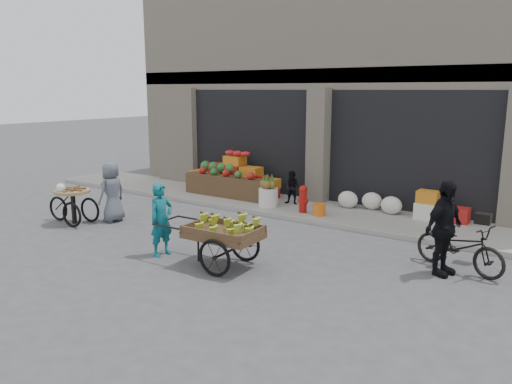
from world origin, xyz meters
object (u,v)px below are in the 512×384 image
Objects in this scene: seated_person at (293,188)px; cyclist at (444,228)px; tricycle_cart at (73,201)px; banana_cart at (221,230)px; vendor_woman at (161,220)px; vendor_grey at (112,192)px; fire_hydrant at (303,198)px; pineapple_bin at (268,197)px; bicycle at (460,246)px; orange_bucket at (319,210)px.

cyclist reaches higher than seated_person.
tricycle_cart is at bearing 118.25° from cyclist.
tricycle_cart is at bearing 173.76° from banana_cart.
tricycle_cart is at bearing 88.72° from vendor_woman.
seated_person is 0.40× the size of banana_cart.
cyclist is at bearing 95.33° from vendor_grey.
fire_hydrant is 0.47× the size of vendor_grey.
fire_hydrant reaches higher than pineapple_bin.
fire_hydrant is 5.72m from tricycle_cart.
fire_hydrant is at bearing -52.88° from seated_person.
banana_cart is 4.33m from bicycle.
fire_hydrant is 4.60m from cyclist.
cyclist reaches higher than banana_cart.
vendor_woman reaches higher than bicycle.
seated_person is 0.62× the size of vendor_grey.
seated_person is (-0.70, 0.65, 0.08)m from fire_hydrant.
fire_hydrant is 0.76× the size of seated_person.
seated_person is at bearing 44.92° from tricycle_cart.
orange_bucket is 5.18m from vendor_grey.
vendor_grey is (-4.25, 1.00, 0.05)m from banana_cart.
bicycle is (7.91, 1.31, -0.30)m from vendor_grey.
pineapple_bin is at bearing 176.42° from orange_bucket.
seated_person is 5.70m from tricycle_cart.
cyclist is (5.14, -2.22, 0.48)m from pineapple_bin.
cyclist reaches higher than vendor_woman.
cyclist is (-0.20, -0.40, 0.40)m from bicycle.
orange_bucket is at bearing 82.76° from bicycle.
orange_bucket is at bearing -3.58° from pineapple_bin.
cyclist is (3.54, -2.12, 0.58)m from orange_bucket.
fire_hydrant is 0.96m from seated_person.
pineapple_bin is at bearing 44.12° from tricycle_cart.
seated_person is 4.77m from vendor_grey.
banana_cart is 1.37× the size of cyclist.
tricycle_cart is (-3.20, -3.81, 0.20)m from pineapple_bin.
seated_person is at bearing 102.59° from banana_cart.
cyclist is (7.71, 0.91, 0.10)m from vendor_grey.
pineapple_bin reaches higher than orange_bucket.
tricycle_cart is at bearing -130.03° from pineapple_bin.
vendor_grey is 7.77m from cyclist.
banana_cart reaches higher than tricycle_cart.
fire_hydrant is 4.60m from bicycle.
pineapple_bin is at bearing 177.40° from fire_hydrant.
seated_person is 0.54× the size of cyclist.
orange_bucket is 4.40m from vendor_woman.
banana_cart is (1.28, -4.73, 0.11)m from seated_person.
pineapple_bin is 0.75m from seated_person.
vendor_woman reaches higher than banana_cart.
banana_cart is at bearing -67.84° from pineapple_bin.
banana_cart is 1.62× the size of tricycle_cart.
orange_bucket is 0.21× the size of vendor_grey.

